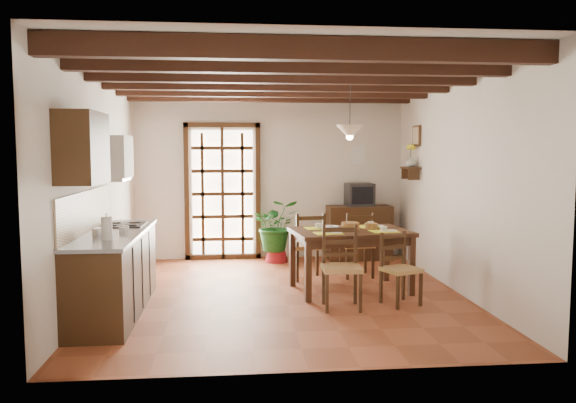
{
  "coord_description": "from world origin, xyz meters",
  "views": [
    {
      "loc": [
        -0.61,
        -6.95,
        1.83
      ],
      "look_at": [
        0.1,
        0.4,
        1.15
      ],
      "focal_mm": 35.0,
      "sensor_mm": 36.0,
      "label": 1
    }
  ],
  "objects": [
    {
      "name": "chair_far_right",
      "position": [
        1.15,
        0.92,
        0.3
      ],
      "size": [
        0.46,
        0.44,
        0.94
      ],
      "rotation": [
        0.0,
        0.0,
        3.21
      ],
      "color": "#AF844A",
      "rests_on": "ground_plane"
    },
    {
      "name": "shelf_vase",
      "position": [
        2.14,
        1.6,
        1.65
      ],
      "size": [
        0.15,
        0.15,
        0.15
      ],
      "primitive_type": "imported",
      "color": "#B2BFB2",
      "rests_on": "wall_shelf"
    },
    {
      "name": "ground_plane",
      "position": [
        0.0,
        0.0,
        0.0
      ],
      "size": [
        5.0,
        5.0,
        0.0
      ],
      "primitive_type": "plane",
      "color": "brown"
    },
    {
      "name": "framed_picture",
      "position": [
        2.22,
        1.6,
        2.05
      ],
      "size": [
        0.03,
        0.32,
        0.32
      ],
      "color": "brown",
      "rests_on": "room_shell"
    },
    {
      "name": "chair_far_left",
      "position": [
        0.42,
        0.83,
        0.3
      ],
      "size": [
        0.48,
        0.47,
        0.95
      ],
      "rotation": [
        0.0,
        0.0,
        3.25
      ],
      "color": "#AF844A",
      "rests_on": "ground_plane"
    },
    {
      "name": "table_setting",
      "position": [
        0.88,
        0.13,
        0.88
      ],
      "size": [
        1.07,
        0.71,
        0.1
      ],
      "rotation": [
        0.0,
        0.0,
        0.13
      ],
      "color": "#F3FC27",
      "rests_on": "dining_table"
    },
    {
      "name": "plant_pot",
      "position": [
        0.07,
        2.11,
        0.11
      ],
      "size": [
        0.37,
        0.37,
        0.23
      ],
      "primitive_type": "cone",
      "color": "maroon",
      "rests_on": "ground_plane"
    },
    {
      "name": "pendant_lamp",
      "position": [
        0.88,
        0.23,
        2.08
      ],
      "size": [
        0.36,
        0.36,
        0.84
      ],
      "color": "black",
      "rests_on": "room_shell"
    },
    {
      "name": "sideboard",
      "position": [
        1.47,
        2.23,
        0.45
      ],
      "size": [
        1.06,
        0.49,
        0.9
      ],
      "primitive_type": "cube",
      "rotation": [
        0.0,
        0.0,
        0.01
      ],
      "color": "#311E0F",
      "rests_on": "ground_plane"
    },
    {
      "name": "range_hood",
      "position": [
        -2.05,
        -0.05,
        1.73
      ],
      "size": [
        0.38,
        0.6,
        0.54
      ],
      "color": "white",
      "rests_on": "room_shell"
    },
    {
      "name": "counter_items",
      "position": [
        -1.95,
        -0.51,
        0.96
      ],
      "size": [
        0.5,
        1.43,
        0.25
      ],
      "color": "black",
      "rests_on": "kitchen_counter"
    },
    {
      "name": "french_door",
      "position": [
        -0.8,
        2.45,
        1.18
      ],
      "size": [
        1.26,
        0.11,
        2.32
      ],
      "color": "white",
      "rests_on": "ground_plane"
    },
    {
      "name": "wall_shelf",
      "position": [
        2.14,
        1.6,
        1.51
      ],
      "size": [
        0.2,
        0.42,
        0.2
      ],
      "color": "#311E0F",
      "rests_on": "room_shell"
    },
    {
      "name": "potted_plant",
      "position": [
        0.07,
        2.11,
        0.57
      ],
      "size": [
        2.01,
        1.74,
        2.2
      ],
      "primitive_type": "imported",
      "rotation": [
        0.0,
        0.0,
        0.02
      ],
      "color": "#144C19",
      "rests_on": "ground_plane"
    },
    {
      "name": "chair_near_left",
      "position": [
        0.62,
        -0.66,
        0.3
      ],
      "size": [
        0.46,
        0.44,
        0.96
      ],
      "rotation": [
        0.0,
        0.0,
        -0.05
      ],
      "color": "#AF844A",
      "rests_on": "ground_plane"
    },
    {
      "name": "shelf_flowers",
      "position": [
        2.14,
        1.6,
        1.86
      ],
      "size": [
        0.14,
        0.14,
        0.36
      ],
      "color": "#F3FC27",
      "rests_on": "shelf_vase"
    },
    {
      "name": "ceiling_beams",
      "position": [
        0.0,
        0.0,
        2.69
      ],
      "size": [
        4.5,
        4.34,
        0.2
      ],
      "color": "black",
      "rests_on": "room_shell"
    },
    {
      "name": "table_bowl",
      "position": [
        0.62,
        0.15,
        0.83
      ],
      "size": [
        0.24,
        0.24,
        0.05
      ],
      "primitive_type": "imported",
      "rotation": [
        0.0,
        0.0,
        0.11
      ],
      "color": "white",
      "rests_on": "dining_table"
    },
    {
      "name": "kitchen_counter",
      "position": [
        -1.96,
        -0.6,
        0.47
      ],
      "size": [
        0.64,
        2.25,
        1.38
      ],
      "color": "#311E0F",
      "rests_on": "ground_plane"
    },
    {
      "name": "dining_table",
      "position": [
        0.88,
        0.13,
        0.7
      ],
      "size": [
        1.58,
        1.13,
        0.8
      ],
      "rotation": [
        0.0,
        0.0,
        0.13
      ],
      "color": "#3A2113",
      "rests_on": "ground_plane"
    },
    {
      "name": "chair_near_right",
      "position": [
        1.34,
        -0.57,
        0.27
      ],
      "size": [
        0.5,
        0.49,
        0.85
      ],
      "rotation": [
        0.0,
        0.0,
        0.38
      ],
      "color": "#AF844A",
      "rests_on": "ground_plane"
    },
    {
      "name": "crt_tv",
      "position": [
        1.47,
        2.22,
        1.09
      ],
      "size": [
        0.45,
        0.42,
        0.38
      ],
      "rotation": [
        0.0,
        0.0,
        0.04
      ],
      "color": "black",
      "rests_on": "sideboard"
    },
    {
      "name": "fuse_box",
      "position": [
        1.5,
        2.48,
        1.75
      ],
      "size": [
        0.25,
        0.03,
        0.32
      ],
      "primitive_type": "cube",
      "color": "white",
      "rests_on": "room_shell"
    },
    {
      "name": "room_shell",
      "position": [
        0.0,
        0.0,
        1.82
      ],
      "size": [
        4.52,
        5.02,
        2.81
      ],
      "color": "silver",
      "rests_on": "ground_plane"
    },
    {
      "name": "upper_cabinet",
      "position": [
        -2.08,
        -1.3,
        1.85
      ],
      "size": [
        0.35,
        0.8,
        0.7
      ],
      "primitive_type": "cube",
      "color": "#311E0F",
      "rests_on": "room_shell"
    }
  ]
}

